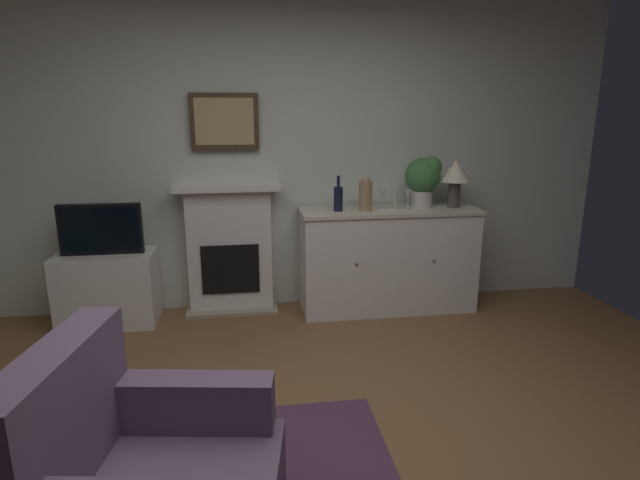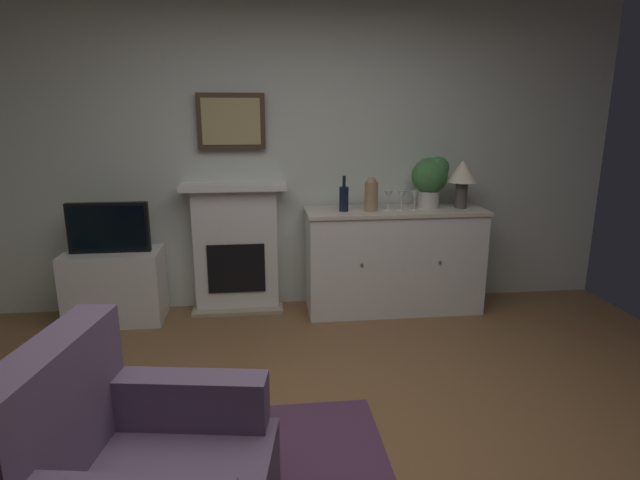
{
  "view_description": "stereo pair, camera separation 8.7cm",
  "coord_description": "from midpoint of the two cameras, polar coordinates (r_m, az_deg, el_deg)",
  "views": [
    {
      "loc": [
        -0.4,
        -2.07,
        1.68
      ],
      "look_at": [
        -0.0,
        0.58,
        1.0
      ],
      "focal_mm": 28.61,
      "sensor_mm": 36.0,
      "label": 1
    },
    {
      "loc": [
        -0.31,
        -2.08,
        1.68
      ],
      "look_at": [
        -0.0,
        0.58,
        1.0
      ],
      "focal_mm": 28.61,
      "sensor_mm": 36.0,
      "label": 2
    }
  ],
  "objects": [
    {
      "name": "tv_set",
      "position": [
        4.32,
        -23.85,
        1.1
      ],
      "size": [
        0.62,
        0.07,
        0.4
      ],
      "color": "black",
      "rests_on": "tv_cabinet"
    },
    {
      "name": "wine_bottle",
      "position": [
        4.17,
        1.46,
        4.72
      ],
      "size": [
        0.08,
        0.08,
        0.29
      ],
      "color": "black",
      "rests_on": "sideboard_cabinet"
    },
    {
      "name": "potted_plant_small",
      "position": [
        4.4,
        11.0,
        6.93
      ],
      "size": [
        0.3,
        0.3,
        0.43
      ],
      "color": "beige",
      "rests_on": "sideboard_cabinet"
    },
    {
      "name": "tv_cabinet",
      "position": [
        4.47,
        -23.14,
        -5.03
      ],
      "size": [
        0.75,
        0.42,
        0.59
      ],
      "color": "white",
      "rests_on": "ground_plane"
    },
    {
      "name": "wall_rear",
      "position": [
        4.4,
        -3.88,
        9.91
      ],
      "size": [
        5.57,
        0.06,
        2.7
      ],
      "primitive_type": "cube",
      "color": "silver",
      "rests_on": "ground_plane"
    },
    {
      "name": "framed_picture",
      "position": [
        4.3,
        -11.22,
        12.87
      ],
      "size": [
        0.55,
        0.04,
        0.45
      ],
      "color": "#473323"
    },
    {
      "name": "wine_glass_left",
      "position": [
        4.23,
        6.41,
        4.98
      ],
      "size": [
        0.07,
        0.07,
        0.16
      ],
      "color": "silver",
      "rests_on": "sideboard_cabinet"
    },
    {
      "name": "ground_plane",
      "position": [
        2.73,
        1.05,
        -25.16
      ],
      "size": [
        5.57,
        4.66,
        0.1
      ],
      "primitive_type": "cube",
      "color": "brown",
      "rests_on": "ground"
    },
    {
      "name": "sideboard_cabinet",
      "position": [
        4.41,
        7.03,
        -2.18
      ],
      "size": [
        1.5,
        0.49,
        0.89
      ],
      "color": "white",
      "rests_on": "ground_plane"
    },
    {
      "name": "wine_glass_right",
      "position": [
        4.29,
        9.28,
        5.01
      ],
      "size": [
        0.07,
        0.07,
        0.16
      ],
      "color": "silver",
      "rests_on": "sideboard_cabinet"
    },
    {
      "name": "fireplace_unit",
      "position": [
        4.4,
        -10.59,
        -0.94
      ],
      "size": [
        0.87,
        0.3,
        1.1
      ],
      "color": "white",
      "rests_on": "ground_plane"
    },
    {
      "name": "vase_decorative",
      "position": [
        4.18,
        4.52,
        5.15
      ],
      "size": [
        0.11,
        0.11,
        0.28
      ],
      "color": "#9E7F5B",
      "rests_on": "sideboard_cabinet"
    },
    {
      "name": "table_lamp",
      "position": [
        4.45,
        14.34,
        7.12
      ],
      "size": [
        0.26,
        0.26,
        0.4
      ],
      "color": "#4C4742",
      "rests_on": "sideboard_cabinet"
    },
    {
      "name": "wine_glass_center",
      "position": [
        4.26,
        7.88,
        4.98
      ],
      "size": [
        0.07,
        0.07,
        0.16
      ],
      "color": "silver",
      "rests_on": "sideboard_cabinet"
    }
  ]
}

